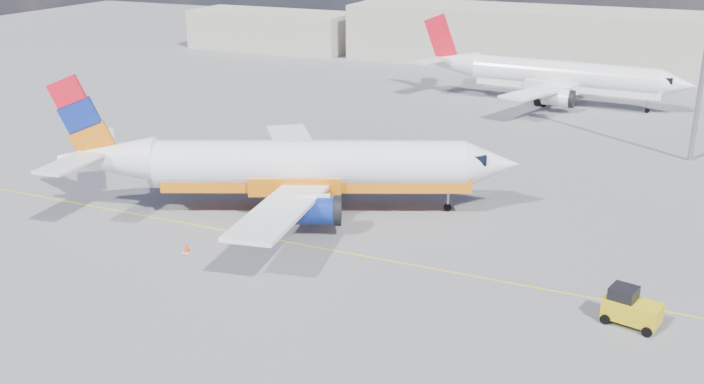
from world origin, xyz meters
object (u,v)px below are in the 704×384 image
at_px(gse_tug, 631,308).
at_px(traffic_cone, 187,248).
at_px(second_jet, 555,76).
at_px(main_jet, 295,167).

bearing_deg(gse_tug, traffic_cone, -162.64).
height_order(second_jet, traffic_cone, second_jet).
distance_m(main_jet, second_jet, 44.34).
distance_m(gse_tug, traffic_cone, 27.29).
relative_size(main_jet, gse_tug, 10.54).
distance_m(second_jet, traffic_cone, 54.45).
bearing_deg(second_jet, gse_tug, -72.61).
xyz_separation_m(second_jet, gse_tug, (13.48, -50.73, -2.20)).
bearing_deg(gse_tug, second_jet, 118.29).
height_order(main_jet, traffic_cone, main_jet).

